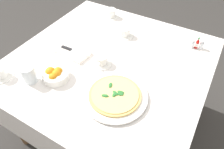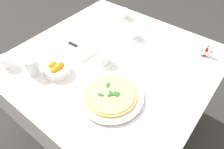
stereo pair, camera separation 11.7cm
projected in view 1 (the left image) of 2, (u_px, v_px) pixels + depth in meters
The scene contains 15 objects.
ground_plane at pixel (110, 122), 1.81m from camera, with size 8.00×8.00×0.00m, color #33302D.
dining_table at pixel (110, 73), 1.38m from camera, with size 1.18×1.18×0.72m.
pizza_plate at pixel (115, 96), 1.08m from camera, with size 0.34×0.34×0.02m.
pizza at pixel (115, 94), 1.07m from camera, with size 0.27×0.27×0.02m.
coffee_cup_near_right at pixel (111, 13), 1.64m from camera, with size 0.13×0.13×0.07m.
coffee_cup_back_corner at pixel (0, 72), 1.17m from camera, with size 0.13×0.13×0.07m.
coffee_cup_near_left at pixel (101, 60), 1.25m from camera, with size 0.13×0.13×0.06m.
coffee_cup_far_right at pixel (124, 32), 1.46m from camera, with size 0.13×0.13×0.06m.
water_glass_left_edge at pixel (29, 75), 1.14m from camera, with size 0.08×0.08×0.10m.
napkin_folded at pixel (73, 52), 1.33m from camera, with size 0.23×0.15×0.02m.
dinner_knife at pixel (73, 51), 1.32m from camera, with size 0.20×0.03×0.01m.
citrus_bowl at pixel (55, 75), 1.16m from camera, with size 0.15×0.15×0.07m.
hot_sauce_bottle at pixel (197, 44), 1.35m from camera, with size 0.02×0.02×0.08m.
salt_shaker at pixel (201, 45), 1.36m from camera, with size 0.03×0.03×0.06m.
pepper_shaker at pixel (192, 44), 1.36m from camera, with size 0.03×0.03×0.06m.
Camera 1 is at (0.50, -0.84, 1.58)m, focal length 33.16 mm.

